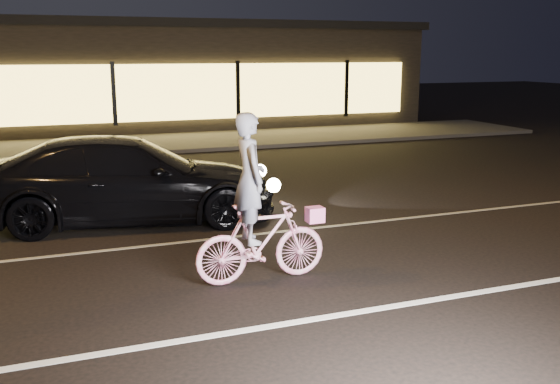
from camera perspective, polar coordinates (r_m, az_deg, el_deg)
name	(u,v)px	position (r m, az deg, el deg)	size (l,w,h in m)	color
ground	(242,281)	(8.56, -3.50, -8.08)	(90.00, 90.00, 0.00)	black
lane_stripe_near	(281,324)	(7.25, 0.12, -12.01)	(60.00, 0.12, 0.01)	silver
lane_stripe_far	(206,240)	(10.38, -6.81, -4.35)	(60.00, 0.10, 0.01)	gray
sidewalk	(123,145)	(20.99, -14.18, 4.19)	(30.00, 4.00, 0.12)	#383533
storefront	(102,74)	(26.73, -16.00, 10.35)	(25.40, 8.42, 4.20)	black
cyclist	(258,223)	(8.28, -2.01, -2.86)	(1.82, 0.63, 2.29)	#E43475
sedan	(127,180)	(11.59, -13.78, 1.10)	(5.60, 2.99, 1.54)	black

